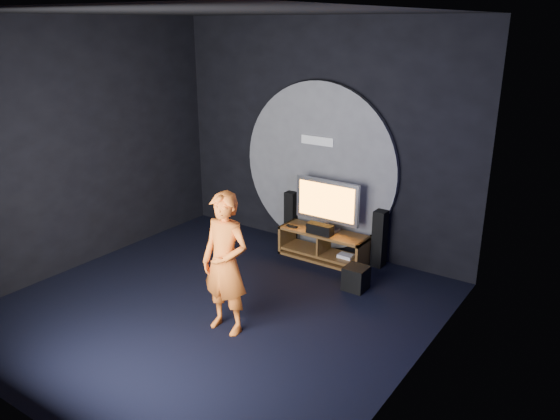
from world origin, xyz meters
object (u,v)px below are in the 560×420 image
at_px(subwoofer, 356,278).
at_px(media_console, 324,247).
at_px(player, 225,264).
at_px(tv, 327,203).
at_px(tower_speaker_left, 291,217).
at_px(tower_speaker_right, 379,239).

bearing_deg(subwoofer, media_console, 144.53).
bearing_deg(player, tv, 90.70).
bearing_deg(tower_speaker_left, tower_speaker_right, -1.55).
distance_m(tower_speaker_left, tower_speaker_right, 1.56).
distance_m(tower_speaker_left, subwoofer, 1.89).
relative_size(media_console, tv, 1.32).
bearing_deg(tower_speaker_right, tv, -166.27).
height_order(media_console, subwoofer, media_console).
xyz_separation_m(media_console, tv, (-0.01, 0.07, 0.68)).
bearing_deg(tv, player, -88.04).
height_order(tv, tower_speaker_left, tv).
height_order(tower_speaker_right, subwoofer, tower_speaker_right).
xyz_separation_m(tv, tower_speaker_right, (0.78, 0.19, -0.45)).
bearing_deg(subwoofer, tv, 141.87).
xyz_separation_m(media_console, tower_speaker_left, (-0.79, 0.30, 0.23)).
bearing_deg(tv, subwoofer, -38.13).
xyz_separation_m(media_console, subwoofer, (0.85, -0.60, -0.03)).
distance_m(media_console, tower_speaker_left, 0.87).
bearing_deg(player, subwoofer, 64.95).
relative_size(tv, subwoofer, 3.18).
relative_size(tower_speaker_left, subwoofer, 2.63).
bearing_deg(tower_speaker_left, player, -71.99).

